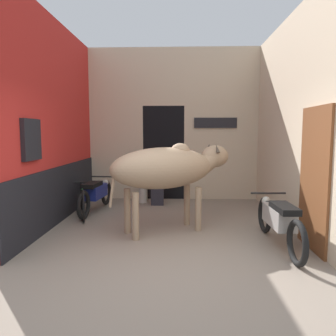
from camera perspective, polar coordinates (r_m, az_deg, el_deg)
The scene contains 10 objects.
ground_plane at distance 4.36m, azimuth -0.38°, elevation -17.07°, with size 30.00×30.00×0.00m, color gray.
wall_left_shopfront at distance 6.64m, azimuth -19.32°, elevation 7.01°, with size 0.25×4.39×3.84m.
wall_back_with_doorway at distance 8.66m, azimuth 0.34°, elevation 5.71°, with size 4.30×0.93×3.84m.
wall_right_with_door at distance 6.49m, azimuth 20.81°, elevation 7.29°, with size 0.22×4.39×3.84m.
cow at distance 5.64m, azimuth 0.11°, elevation -0.01°, with size 2.26×1.54×1.54m.
motorcycle_near at distance 5.25m, azimuth 18.76°, elevation -8.50°, with size 0.58×2.06×0.73m.
motorcycle_far at distance 7.33m, azimuth -12.47°, elevation -4.31°, with size 0.58×1.97×0.71m.
bicycle at distance 7.06m, azimuth -14.71°, elevation -5.38°, with size 0.65×1.65×0.65m.
shopkeeper_seated at distance 7.85m, azimuth -1.82°, elevation -1.64°, with size 0.43×0.34×1.22m.
plastic_stool at distance 8.14m, azimuth -4.35°, elevation -4.22°, with size 0.31×0.31×0.47m.
Camera 1 is at (0.18, -4.00, 1.73)m, focal length 35.00 mm.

